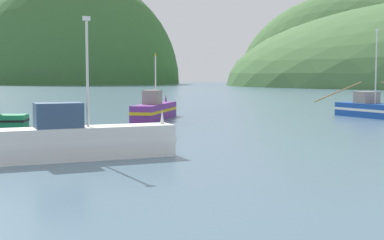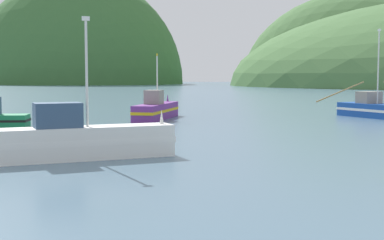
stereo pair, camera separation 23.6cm
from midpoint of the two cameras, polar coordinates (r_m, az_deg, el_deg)
The scene contains 5 objects.
hill_mid_left at distance 240.13m, azimuth -12.14°, elevation 3.69°, with size 89.58×71.66×92.31m, color #386633.
hill_mid_right at distance 235.47m, azimuth 16.52°, elevation 3.58°, with size 95.89×76.71×75.25m, color #47703D.
fishing_boat_white at distance 25.62m, azimuth -12.74°, elevation -2.07°, with size 9.38×5.61×6.52m.
fishing_boat_purple at distance 48.11m, azimuth -4.06°, elevation 1.06°, with size 3.22×8.90×5.73m.
fishing_boat_blue at distance 52.76m, azimuth 17.91°, elevation 1.14°, with size 11.47×7.24×7.97m.
Camera 1 is at (0.46, -3.33, 3.88)m, focal length 51.40 mm.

